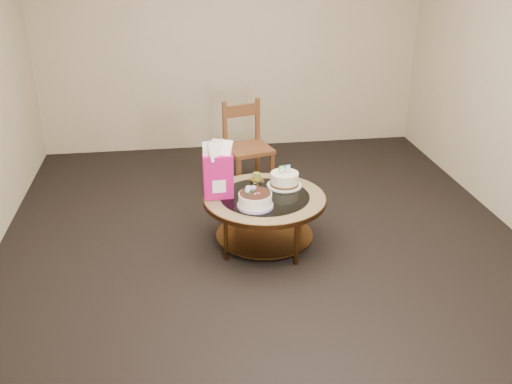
{
  "coord_description": "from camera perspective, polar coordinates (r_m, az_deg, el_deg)",
  "views": [
    {
      "loc": [
        -0.69,
        -4.19,
        2.45
      ],
      "look_at": [
        -0.07,
        0.02,
        0.49
      ],
      "focal_mm": 40.0,
      "sensor_mm": 36.0,
      "label": 1
    }
  ],
  "objects": [
    {
      "name": "gift_bag",
      "position": [
        4.59,
        -3.83,
        2.2
      ],
      "size": [
        0.24,
        0.18,
        0.48
      ],
      "rotation": [
        0.0,
        0.0,
        0.02
      ],
      "color": "#D51473",
      "rests_on": "coffee_table"
    },
    {
      "name": "dining_chair",
      "position": [
        5.77,
        -0.92,
        4.57
      ],
      "size": [
        0.52,
        0.52,
        0.91
      ],
      "rotation": [
        0.0,
        0.0,
        0.27
      ],
      "color": "brown",
      "rests_on": "ground"
    },
    {
      "name": "pillar_candle",
      "position": [
        4.96,
        0.06,
        1.4
      ],
      "size": [
        0.12,
        0.12,
        0.09
      ],
      "rotation": [
        0.0,
        0.0,
        0.31
      ],
      "color": "#C4B150",
      "rests_on": "coffee_table"
    },
    {
      "name": "ground",
      "position": [
        4.9,
        0.85,
        -5.25
      ],
      "size": [
        5.0,
        5.0,
        0.0
      ],
      "primitive_type": "plane",
      "color": "black",
      "rests_on": "ground"
    },
    {
      "name": "room_walls",
      "position": [
        4.34,
        0.98,
        12.67
      ],
      "size": [
        4.52,
        5.02,
        2.61
      ],
      "color": "tan",
      "rests_on": "ground"
    },
    {
      "name": "decorated_cake",
      "position": [
        4.49,
        -0.1,
        -0.84
      ],
      "size": [
        0.29,
        0.29,
        0.17
      ],
      "rotation": [
        0.0,
        0.0,
        -0.16
      ],
      "color": "#B499D8",
      "rests_on": "coffee_table"
    },
    {
      "name": "cream_cake",
      "position": [
        4.85,
        2.86,
        1.24
      ],
      "size": [
        0.3,
        0.3,
        0.19
      ],
      "rotation": [
        0.0,
        0.0,
        0.24
      ],
      "color": "white",
      "rests_on": "coffee_table"
    },
    {
      "name": "coffee_table",
      "position": [
        4.72,
        0.88,
        -1.27
      ],
      "size": [
        1.02,
        1.02,
        0.46
      ],
      "color": "#533317",
      "rests_on": "ground"
    }
  ]
}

